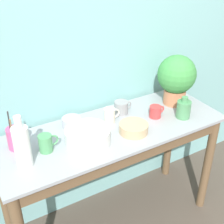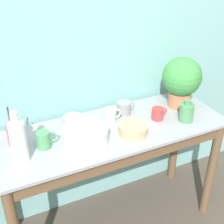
# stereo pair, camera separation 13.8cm
# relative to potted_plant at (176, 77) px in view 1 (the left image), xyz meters

# --- Properties ---
(wall_back) EXTENTS (6.00, 0.05, 2.40)m
(wall_back) POSITION_rel_potted_plant_xyz_m (-0.54, 0.25, 0.19)
(wall_back) COLOR #7AB2B2
(wall_back) RESTS_ON ground_plane
(counter_table) EXTENTS (1.45, 0.53, 0.81)m
(counter_table) POSITION_rel_potted_plant_xyz_m (-0.54, -0.09, -0.37)
(counter_table) COLOR brown
(counter_table) RESTS_ON ground_plane
(potted_plant) EXTENTS (0.26, 0.26, 0.35)m
(potted_plant) POSITION_rel_potted_plant_xyz_m (0.00, 0.00, 0.00)
(potted_plant) COLOR #B7704C
(potted_plant) RESTS_ON counter_table
(bowl_wash_large) EXTENTS (0.26, 0.26, 0.09)m
(bowl_wash_large) POSITION_rel_potted_plant_xyz_m (-0.74, -0.12, -0.15)
(bowl_wash_large) COLOR silver
(bowl_wash_large) RESTS_ON counter_table
(bottle_tall) EXTENTS (0.08, 0.08, 0.29)m
(bottle_tall) POSITION_rel_potted_plant_xyz_m (-1.10, -0.14, -0.07)
(bottle_tall) COLOR white
(bottle_tall) RESTS_ON counter_table
(bottle_short) EXTENTS (0.09, 0.09, 0.15)m
(bottle_short) POSITION_rel_potted_plant_xyz_m (-0.08, -0.18, -0.14)
(bottle_short) COLOR #4C8C59
(bottle_short) RESTS_ON counter_table
(mug_cream) EXTENTS (0.11, 0.07, 0.10)m
(mug_cream) POSITION_rel_potted_plant_xyz_m (-0.52, 0.00, -0.15)
(mug_cream) COLOR beige
(mug_cream) RESTS_ON counter_table
(mug_green) EXTENTS (0.11, 0.08, 0.10)m
(mug_green) POSITION_rel_potted_plant_xyz_m (-0.96, -0.08, -0.15)
(mug_green) COLOR #4C935B
(mug_green) RESTS_ON counter_table
(mug_grey) EXTENTS (0.13, 0.09, 0.08)m
(mug_grey) POSITION_rel_potted_plant_xyz_m (-0.39, 0.07, -0.16)
(mug_grey) COLOR gray
(mug_grey) RESTS_ON counter_table
(mug_red) EXTENTS (0.11, 0.08, 0.08)m
(mug_red) POSITION_rel_potted_plant_xyz_m (-0.23, -0.09, -0.16)
(mug_red) COLOR #C63838
(mug_red) RESTS_ON counter_table
(bowl_small_steel) EXTENTS (0.12, 0.12, 0.06)m
(bowl_small_steel) POSITION_rel_potted_plant_xyz_m (-0.74, 0.08, -0.17)
(bowl_small_steel) COLOR #A8A8B2
(bowl_small_steel) RESTS_ON counter_table
(bowl_small_tan) EXTENTS (0.18, 0.18, 0.06)m
(bowl_small_tan) POSITION_rel_potted_plant_xyz_m (-0.45, -0.16, -0.17)
(bowl_small_tan) COLOR tan
(bowl_small_tan) RESTS_ON counter_table
(utensil_cup) EXTENTS (0.09, 0.09, 0.24)m
(utensil_cup) POSITION_rel_potted_plant_xyz_m (-1.10, 0.04, -0.13)
(utensil_cup) COLOR #CC4C7F
(utensil_cup) RESTS_ON counter_table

